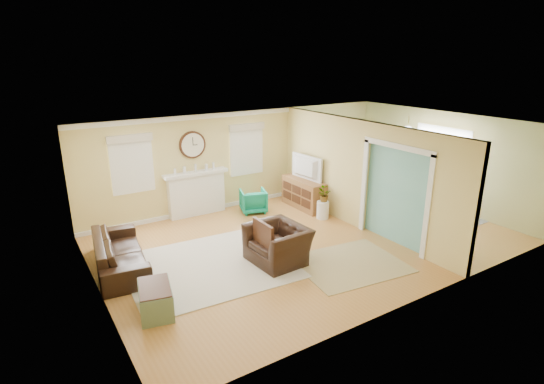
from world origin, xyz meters
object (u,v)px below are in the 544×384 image
Objects in this scene: eames_chair at (278,244)px; dining_table at (405,201)px; sofa at (119,252)px; green_chair at (253,201)px; credenza at (304,193)px.

eames_chair is 4.43m from dining_table.
eames_chair reaches higher than sofa.
dining_table is at bearing 93.52° from eames_chair.
credenza is at bearing 179.78° from green_chair.
dining_table is at bearing -41.00° from credenza.
sofa is at bearing 73.90° from dining_table.
green_chair is 1.41m from credenza.
eames_chair is 0.80× the size of credenza.
credenza is 2.71m from dining_table.
credenza is (1.34, -0.44, 0.09)m from green_chair.
credenza is (5.14, 0.90, 0.07)m from sofa.
sofa reaches higher than green_chair.
sofa is 4.02m from green_chair.
sofa is 3.13m from eames_chair.
sofa is 1.18× the size of dining_table.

